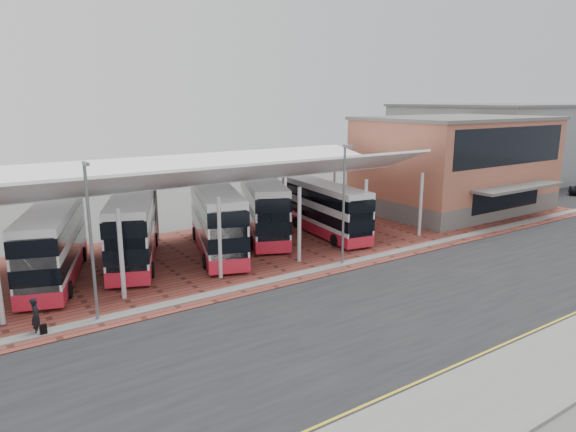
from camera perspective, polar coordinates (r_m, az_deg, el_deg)
name	(u,v)px	position (r m, az deg, el deg)	size (l,w,h in m)	color
ground	(388,301)	(29.33, 11.04, -9.25)	(140.00, 140.00, 0.00)	#51544F
road	(401,307)	(28.69, 12.47, -9.81)	(120.00, 14.00, 0.02)	black
forecourt	(287,242)	(40.04, -0.16, -2.92)	(72.00, 16.00, 0.06)	brown
sidewalk	(545,369)	(24.48, 26.63, -14.92)	(120.00, 4.00, 0.14)	slate
north_kerb	(320,270)	(33.64, 3.53, -5.98)	(120.00, 0.80, 0.14)	slate
yellow_line_near	(501,350)	(25.37, 22.61, -13.63)	(120.00, 0.12, 0.01)	gold
yellow_line_far	(495,348)	(25.51, 22.03, -13.42)	(120.00, 0.12, 0.01)	gold
canopy	(182,176)	(35.92, -11.68, 4.40)	(37.00, 11.63, 7.07)	silver
terminal	(455,163)	(54.13, 18.11, 5.59)	(18.40, 14.40, 9.25)	#5E5B59
warehouse	(511,141)	(80.25, 23.53, 7.69)	(30.50, 20.50, 10.25)	slate
lamp_west	(91,238)	(26.63, -21.06, -2.28)	(0.16, 0.90, 8.07)	slate
lamp_east	(344,202)	(33.81, 6.24, 1.60)	(0.16, 0.90, 8.07)	slate
bus_1	(53,245)	(34.33, -24.65, -2.93)	(5.93, 11.01, 4.45)	silver
bus_2	(133,229)	(36.16, -16.84, -1.41)	(6.58, 11.32, 4.60)	silver
bus_3	(217,221)	(37.23, -7.92, -0.51)	(6.13, 11.62, 4.69)	silver
bus_4	(263,208)	(41.15, -2.78, 0.84)	(6.91, 11.32, 4.63)	silver
bus_5	(327,210)	(41.77, 4.33, 0.69)	(3.77, 10.37, 4.18)	silver
pedestrian	(36,316)	(27.36, -26.21, -9.91)	(0.65, 0.43, 1.78)	black
suitcase	(43,330)	(27.25, -25.53, -11.35)	(0.31, 0.22, 0.53)	black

